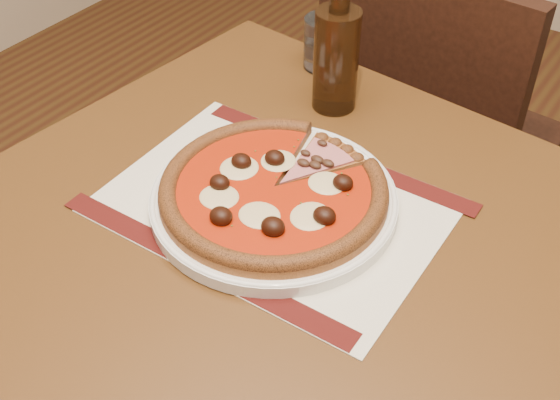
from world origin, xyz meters
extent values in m
cube|color=#573214|center=(-0.61, 0.75, 0.73)|extent=(0.88, 0.88, 0.04)
cylinder|color=#573214|center=(-0.92, 1.14, 0.35)|extent=(0.05, 0.05, 0.71)
cube|color=black|center=(-0.64, 1.47, 0.43)|extent=(0.45, 0.45, 0.04)
cylinder|color=black|center=(-0.45, 1.64, 0.20)|extent=(0.04, 0.04, 0.41)
cylinder|color=black|center=(-0.81, 1.67, 0.20)|extent=(0.04, 0.04, 0.41)
cylinder|color=black|center=(-0.48, 1.28, 0.20)|extent=(0.04, 0.04, 0.41)
cylinder|color=black|center=(-0.84, 1.31, 0.20)|extent=(0.04, 0.04, 0.41)
cube|color=black|center=(-0.66, 1.28, 0.67)|extent=(0.42, 0.08, 0.44)
cube|color=beige|center=(-0.63, 0.79, 0.75)|extent=(0.43, 0.31, 0.00)
cylinder|color=white|center=(-0.63, 0.79, 0.76)|extent=(0.32, 0.32, 0.02)
cylinder|color=#9C5325|center=(-0.63, 0.79, 0.78)|extent=(0.30, 0.30, 0.01)
torus|color=brown|center=(-0.63, 0.79, 0.78)|extent=(0.30, 0.30, 0.02)
cylinder|color=#A81308|center=(-0.63, 0.79, 0.78)|extent=(0.25, 0.25, 0.00)
ellipsoid|color=beige|center=(-0.65, 0.83, 0.79)|extent=(0.05, 0.04, 0.01)
ellipsoid|color=beige|center=(-0.71, 0.79, 0.79)|extent=(0.05, 0.04, 0.01)
ellipsoid|color=beige|center=(-0.66, 0.75, 0.79)|extent=(0.05, 0.04, 0.01)
ellipsoid|color=beige|center=(-0.61, 0.71, 0.79)|extent=(0.05, 0.04, 0.01)
ellipsoid|color=beige|center=(-0.58, 0.77, 0.79)|extent=(0.05, 0.04, 0.01)
ellipsoid|color=beige|center=(-0.57, 0.84, 0.79)|extent=(0.05, 0.04, 0.01)
ellipsoid|color=black|center=(-0.66, 0.84, 0.80)|extent=(0.03, 0.03, 0.02)
ellipsoid|color=black|center=(-0.72, 0.80, 0.80)|extent=(0.03, 0.03, 0.02)
ellipsoid|color=black|center=(-0.68, 0.75, 0.80)|extent=(0.03, 0.03, 0.02)
ellipsoid|color=black|center=(-0.65, 0.70, 0.80)|extent=(0.03, 0.03, 0.02)
ellipsoid|color=black|center=(-0.60, 0.74, 0.80)|extent=(0.03, 0.03, 0.02)
ellipsoid|color=black|center=(-0.54, 0.77, 0.80)|extent=(0.03, 0.03, 0.02)
ellipsoid|color=black|center=(-0.58, 0.82, 0.80)|extent=(0.03, 0.03, 0.02)
ellipsoid|color=#3D2216|center=(-0.61, 0.84, 0.79)|extent=(0.02, 0.01, 0.01)
ellipsoid|color=#3D2216|center=(-0.60, 0.88, 0.79)|extent=(0.02, 0.01, 0.01)
ellipsoid|color=#3D2216|center=(-0.62, 0.85, 0.79)|extent=(0.02, 0.01, 0.01)
ellipsoid|color=#3D2216|center=(-0.61, 0.89, 0.79)|extent=(0.02, 0.01, 0.01)
ellipsoid|color=#3D2216|center=(-0.62, 0.85, 0.79)|extent=(0.02, 0.01, 0.01)
ellipsoid|color=#3D2216|center=(-0.63, 0.89, 0.79)|extent=(0.02, 0.01, 0.01)
cylinder|color=white|center=(-0.76, 1.13, 0.79)|extent=(0.09, 0.09, 0.09)
cylinder|color=#341D0D|center=(-0.69, 1.04, 0.83)|extent=(0.07, 0.07, 0.16)
camera|label=1|loc=(-0.23, 0.22, 1.37)|focal=45.00mm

